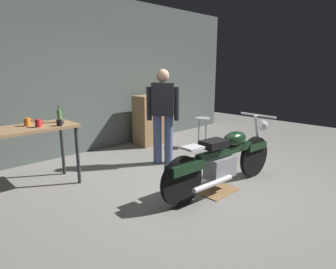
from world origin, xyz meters
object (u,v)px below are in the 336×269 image
motorcycle (224,159)px  bottle (59,116)px  wooden_dresser (152,120)px  mug_red_diner (38,123)px  mug_orange_travel (27,122)px  mug_black_matte (60,123)px  shop_stool (203,124)px  person_standing (163,113)px

motorcycle → bottle: bearing=131.9°
wooden_dresser → mug_red_diner: size_ratio=9.53×
mug_orange_travel → bottle: bearing=-7.6°
mug_black_matte → shop_stool: bearing=-0.3°
shop_stool → mug_red_diner: mug_red_diner is taller
wooden_dresser → mug_red_diner: (-2.75, -0.81, 0.40)m
bottle → motorcycle: bearing=-52.2°
mug_red_diner → bottle: size_ratio=0.48×
mug_red_diner → bottle: 0.38m
mug_black_matte → mug_orange_travel: mug_orange_travel is taller
shop_stool → bottle: bearing=174.9°
mug_black_matte → bottle: bottle is taller
mug_orange_travel → mug_black_matte: bearing=-43.6°
person_standing → shop_stool: (1.38, 0.22, -0.43)m
shop_stool → mug_black_matte: (-3.12, 0.02, 0.45)m
motorcycle → shop_stool: bearing=50.8°
mug_orange_travel → bottle: size_ratio=0.50×
wooden_dresser → bottle: 2.54m
shop_stool → mug_red_diner: (-3.36, 0.14, 0.45)m
shop_stool → wooden_dresser: size_ratio=0.58×
motorcycle → person_standing: (0.16, 1.41, 0.48)m
person_standing → mug_black_matte: 1.76m
motorcycle → bottle: size_ratio=9.08×
mug_red_diner → shop_stool: bearing=-2.4°
person_standing → bottle: person_standing is taller
mug_red_diner → bottle: bottle is taller
shop_stool → person_standing: bearing=-170.9°
person_standing → mug_red_diner: person_standing is taller
shop_stool → mug_black_matte: size_ratio=5.82×
wooden_dresser → mug_orange_travel: bearing=-167.5°
motorcycle → bottle: bottle is taller
mug_red_diner → mug_black_matte: (0.24, -0.12, -0.01)m
person_standing → wooden_dresser: bearing=-75.6°
mug_red_diner → mug_black_matte: bearing=-27.4°
bottle → shop_stool: bearing=-5.1°
mug_red_diner → wooden_dresser: bearing=16.4°
wooden_dresser → mug_orange_travel: 2.93m
person_standing → bottle: bearing=30.9°
bottle → wooden_dresser: bearing=15.9°
mug_orange_travel → shop_stool: bearing=-5.4°
motorcycle → mug_black_matte: bearing=137.9°
wooden_dresser → mug_red_diner: wooden_dresser is taller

